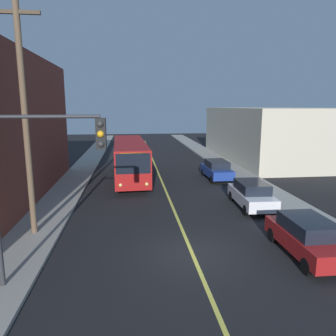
# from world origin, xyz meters

# --- Properties ---
(ground_plane) EXTENTS (120.00, 120.00, 0.00)m
(ground_plane) POSITION_xyz_m (0.00, 0.00, 0.00)
(ground_plane) COLOR black
(sidewalk_left) EXTENTS (2.50, 90.00, 0.15)m
(sidewalk_left) POSITION_xyz_m (-7.25, 10.00, 0.07)
(sidewalk_left) COLOR gray
(sidewalk_left) RESTS_ON ground
(sidewalk_right) EXTENTS (2.50, 90.00, 0.15)m
(sidewalk_right) POSITION_xyz_m (7.25, 10.00, 0.07)
(sidewalk_right) COLOR gray
(sidewalk_right) RESTS_ON ground
(lane_stripe_center) EXTENTS (0.16, 60.00, 0.01)m
(lane_stripe_center) POSITION_xyz_m (0.00, 15.00, 0.01)
(lane_stripe_center) COLOR #D8CC4C
(lane_stripe_center) RESTS_ON ground
(building_right_warehouse) EXTENTS (12.00, 19.86, 5.96)m
(building_right_warehouse) POSITION_xyz_m (14.50, 23.58, 2.98)
(building_right_warehouse) COLOR beige
(building_right_warehouse) RESTS_ON ground
(city_bus) EXTENTS (3.02, 12.23, 3.20)m
(city_bus) POSITION_xyz_m (-2.60, 14.95, 1.82)
(city_bus) COLOR maroon
(city_bus) RESTS_ON ground
(parked_car_red) EXTENTS (1.84, 4.41, 1.62)m
(parked_car_red) POSITION_xyz_m (4.72, -0.62, 0.84)
(parked_car_red) COLOR maroon
(parked_car_red) RESTS_ON ground
(parked_car_white) EXTENTS (1.95, 4.46, 1.62)m
(parked_car_white) POSITION_xyz_m (4.83, 5.90, 0.84)
(parked_car_white) COLOR silver
(parked_car_white) RESTS_ON ground
(parked_car_blue) EXTENTS (1.89, 4.43, 1.62)m
(parked_car_blue) POSITION_xyz_m (4.77, 13.78, 0.84)
(parked_car_blue) COLOR navy
(parked_car_blue) RESTS_ON ground
(utility_pole_near) EXTENTS (2.40, 0.28, 11.47)m
(utility_pole_near) POSITION_xyz_m (-7.24, 2.93, 6.41)
(utility_pole_near) COLOR brown
(utility_pole_near) RESTS_ON sidewalk_left
(traffic_signal_left_corner) EXTENTS (3.75, 0.48, 6.00)m
(traffic_signal_left_corner) POSITION_xyz_m (-5.41, -1.81, 4.30)
(traffic_signal_left_corner) COLOR #2D2D33
(traffic_signal_left_corner) RESTS_ON sidewalk_left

